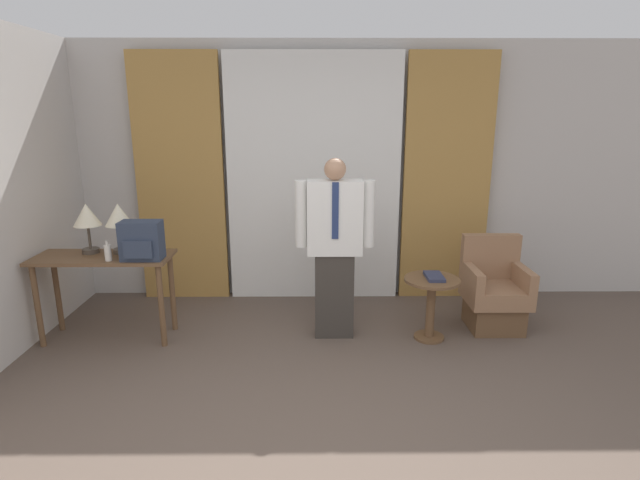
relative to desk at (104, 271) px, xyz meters
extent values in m
cube|color=beige|center=(1.84, 1.16, 0.71)|extent=(10.00, 0.06, 2.70)
cube|color=white|center=(1.84, 1.03, 0.65)|extent=(1.81, 0.06, 2.58)
cube|color=#B28442|center=(0.44, 1.03, 0.65)|extent=(0.91, 0.06, 2.58)
cube|color=#B28442|center=(3.24, 1.03, 0.65)|extent=(0.91, 0.06, 2.58)
cube|color=brown|center=(0.00, 0.00, 0.12)|extent=(1.18, 0.46, 0.03)
cylinder|color=brown|center=(-0.53, -0.17, -0.27)|extent=(0.05, 0.05, 0.74)
cylinder|color=brown|center=(0.53, -0.17, -0.27)|extent=(0.05, 0.05, 0.74)
cylinder|color=brown|center=(-0.53, 0.17, -0.27)|extent=(0.05, 0.05, 0.74)
cylinder|color=brown|center=(0.53, 0.17, -0.27)|extent=(0.05, 0.05, 0.74)
cylinder|color=#4C4238|center=(-0.14, 0.09, 0.16)|extent=(0.15, 0.15, 0.04)
cylinder|color=#4C4238|center=(-0.14, 0.09, 0.28)|extent=(0.02, 0.02, 0.21)
cone|color=beige|center=(-0.14, 0.09, 0.48)|extent=(0.24, 0.24, 0.19)
cylinder|color=#4C4238|center=(0.14, 0.09, 0.16)|extent=(0.15, 0.15, 0.04)
cylinder|color=#4C4238|center=(0.14, 0.09, 0.28)|extent=(0.02, 0.02, 0.21)
cone|color=beige|center=(0.14, 0.09, 0.48)|extent=(0.24, 0.24, 0.19)
cylinder|color=silver|center=(0.11, -0.15, 0.20)|extent=(0.06, 0.06, 0.13)
cylinder|color=silver|center=(0.11, -0.15, 0.29)|extent=(0.02, 0.02, 0.04)
cube|color=#2D384C|center=(0.39, -0.11, 0.30)|extent=(0.34, 0.19, 0.33)
cube|color=#2D384C|center=(0.39, -0.22, 0.25)|extent=(0.24, 0.03, 0.15)
cube|color=#38332D|center=(2.03, 0.04, -0.25)|extent=(0.35, 0.18, 0.78)
cube|color=white|center=(2.03, 0.04, 0.46)|extent=(0.48, 0.22, 0.65)
cube|color=navy|center=(2.03, -0.07, 0.55)|extent=(0.06, 0.01, 0.49)
cylinder|color=white|center=(1.73, 0.04, 0.50)|extent=(0.11, 0.11, 0.58)
cylinder|color=white|center=(2.32, 0.04, 0.50)|extent=(0.11, 0.11, 0.58)
sphere|color=tan|center=(2.03, 0.04, 0.88)|extent=(0.19, 0.19, 0.19)
cube|color=brown|center=(3.54, 0.17, -0.51)|extent=(0.47, 0.45, 0.26)
cube|color=#936B4C|center=(3.54, 0.17, -0.29)|extent=(0.55, 0.53, 0.16)
cube|color=#936B4C|center=(3.54, 0.39, 0.00)|extent=(0.55, 0.10, 0.43)
cube|color=#936B4C|center=(3.30, 0.17, -0.12)|extent=(0.08, 0.53, 0.18)
cube|color=#936B4C|center=(3.77, 0.17, -0.12)|extent=(0.08, 0.53, 0.18)
cylinder|color=brown|center=(2.89, -0.05, -0.63)|extent=(0.27, 0.27, 0.02)
cylinder|color=brown|center=(2.89, -0.05, -0.36)|extent=(0.08, 0.08, 0.55)
cylinder|color=brown|center=(2.89, -0.05, -0.08)|extent=(0.49, 0.49, 0.02)
cube|color=#2D334C|center=(2.90, -0.04, -0.05)|extent=(0.15, 0.26, 0.03)
camera|label=1|loc=(1.86, -4.18, 1.37)|focal=28.00mm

